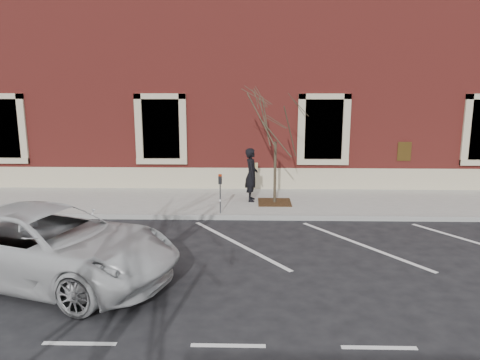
{
  "coord_description": "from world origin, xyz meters",
  "views": [
    {
      "loc": [
        0.36,
        -13.75,
        4.15
      ],
      "look_at": [
        0.0,
        0.6,
        1.1
      ],
      "focal_mm": 35.0,
      "sensor_mm": 36.0,
      "label": 1
    }
  ],
  "objects_px": {
    "parking_meter": "(220,186)",
    "white_truck": "(48,245)",
    "sapling": "(276,124)",
    "man": "(251,175)"
  },
  "relations": [
    {
      "from": "sapling",
      "to": "white_truck",
      "type": "bearing_deg",
      "value": -130.21
    },
    {
      "from": "man",
      "to": "white_truck",
      "type": "height_order",
      "value": "man"
    },
    {
      "from": "parking_meter",
      "to": "man",
      "type": "bearing_deg",
      "value": 83.69
    },
    {
      "from": "man",
      "to": "parking_meter",
      "type": "xyz_separation_m",
      "value": [
        -0.95,
        -1.59,
        -0.05
      ]
    },
    {
      "from": "sapling",
      "to": "white_truck",
      "type": "distance_m",
      "value": 8.07
    },
    {
      "from": "man",
      "to": "white_truck",
      "type": "distance_m",
      "value": 7.57
    },
    {
      "from": "parking_meter",
      "to": "sapling",
      "type": "distance_m",
      "value": 2.8
    },
    {
      "from": "parking_meter",
      "to": "white_truck",
      "type": "xyz_separation_m",
      "value": [
        -3.32,
        -4.65,
        -0.22
      ]
    },
    {
      "from": "parking_meter",
      "to": "sapling",
      "type": "height_order",
      "value": "sapling"
    },
    {
      "from": "sapling",
      "to": "parking_meter",
      "type": "bearing_deg",
      "value": -142.61
    }
  ]
}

